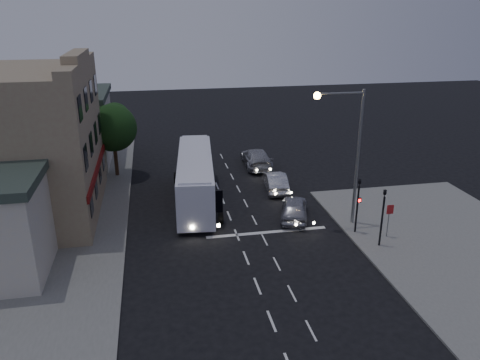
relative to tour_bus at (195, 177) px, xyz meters
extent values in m
plane|color=black|center=(2.01, -8.05, -1.97)|extent=(120.00, 120.00, 0.00)
cube|color=slate|center=(15.01, -12.05, -1.91)|extent=(12.00, 24.00, 0.12)
cube|color=slate|center=(-10.99, -0.05, -1.91)|extent=(12.00, 50.00, 0.12)
cube|color=silver|center=(2.01, -15.05, -1.97)|extent=(0.12, 1.60, 0.01)
cube|color=silver|center=(2.01, -12.05, -1.97)|extent=(0.12, 1.60, 0.01)
cube|color=silver|center=(2.01, -9.05, -1.97)|extent=(0.12, 1.60, 0.01)
cube|color=silver|center=(2.01, -6.05, -1.97)|extent=(0.12, 1.60, 0.01)
cube|color=silver|center=(2.01, -3.05, -1.97)|extent=(0.12, 1.60, 0.01)
cube|color=silver|center=(2.01, -0.05, -1.97)|extent=(0.12, 1.60, 0.01)
cube|color=silver|center=(2.01, 2.95, -1.97)|extent=(0.12, 1.60, 0.01)
cube|color=silver|center=(2.01, 5.95, -1.97)|extent=(0.12, 1.60, 0.01)
cube|color=silver|center=(2.01, 8.95, -1.97)|extent=(0.12, 1.60, 0.01)
cube|color=silver|center=(3.61, -16.05, -1.97)|extent=(0.10, 1.50, 0.01)
cube|color=silver|center=(3.61, -13.05, -1.97)|extent=(0.10, 1.50, 0.01)
cube|color=silver|center=(3.61, -10.05, -1.97)|extent=(0.10, 1.50, 0.01)
cube|color=silver|center=(3.61, -7.05, -1.97)|extent=(0.10, 1.50, 0.01)
cube|color=silver|center=(3.61, -4.05, -1.97)|extent=(0.10, 1.50, 0.01)
cube|color=silver|center=(3.61, -1.05, -1.97)|extent=(0.10, 1.50, 0.01)
cube|color=silver|center=(3.61, 1.95, -1.97)|extent=(0.10, 1.50, 0.01)
cube|color=silver|center=(3.61, 4.95, -1.97)|extent=(0.10, 1.50, 0.01)
cube|color=silver|center=(3.61, 7.95, -1.97)|extent=(0.10, 1.50, 0.01)
cube|color=silver|center=(3.61, 10.95, -1.97)|extent=(0.10, 1.50, 0.01)
cube|color=silver|center=(4.01, -6.05, -1.97)|extent=(8.00, 0.35, 0.01)
cube|color=white|center=(0.00, 0.00, -0.04)|extent=(3.61, 12.05, 3.17)
cube|color=white|center=(0.00, 0.00, 1.59)|extent=(3.17, 11.62, 0.18)
cube|color=black|center=(0.00, -5.89, 0.45)|extent=(2.28, 0.34, 1.48)
cube|color=black|center=(1.25, 0.49, 0.60)|extent=(0.99, 9.85, 0.89)
cube|color=black|center=(-1.25, 0.49, 0.60)|extent=(0.99, 9.85, 0.89)
cube|color=#8A0204|center=(1.26, 0.99, -0.49)|extent=(0.55, 5.42, 1.38)
cube|color=#8A0204|center=(-1.26, 0.99, -0.49)|extent=(0.55, 5.42, 1.38)
cylinder|color=black|center=(-1.24, -4.16, -1.48)|extent=(0.44, 1.02, 0.99)
cylinder|color=black|center=(1.24, -4.16, -1.48)|extent=(0.44, 1.02, 0.99)
cylinder|color=black|center=(-1.24, 2.47, -1.48)|extent=(0.44, 1.02, 0.99)
cylinder|color=black|center=(1.24, 2.47, -1.48)|extent=(0.44, 1.02, 0.99)
cylinder|color=black|center=(-1.24, 4.15, -1.48)|extent=(0.44, 1.02, 0.99)
cylinder|color=black|center=(1.24, 4.15, -1.48)|extent=(0.44, 1.02, 0.99)
cylinder|color=#FFF2CC|center=(-0.84, -5.96, -1.23)|extent=(0.26, 0.07, 0.26)
cylinder|color=#FFF2CC|center=(0.84, -5.96, -1.23)|extent=(0.26, 0.07, 0.26)
imported|color=#9E9FA9|center=(6.42, -4.25, -1.22)|extent=(3.09, 4.78, 1.52)
imported|color=silver|center=(6.50, 1.16, -1.24)|extent=(2.05, 4.60, 1.47)
imported|color=#A2A3A8|center=(6.30, 7.28, -1.15)|extent=(2.57, 5.78, 1.65)
cylinder|color=black|center=(9.61, -7.25, -0.25)|extent=(0.12, 0.12, 3.20)
imported|color=black|center=(9.61, -7.25, 1.80)|extent=(0.15, 0.18, 0.90)
cube|color=black|center=(9.61, -7.43, 0.45)|extent=(0.25, 0.12, 0.30)
cube|color=#FF0C0C|center=(9.61, -7.50, 0.45)|extent=(0.16, 0.02, 0.18)
cylinder|color=black|center=(10.31, -9.25, -0.25)|extent=(0.12, 0.12, 3.20)
imported|color=black|center=(10.31, -9.25, 1.80)|extent=(0.18, 0.15, 0.90)
cylinder|color=slate|center=(11.31, -8.25, -0.85)|extent=(0.06, 0.06, 2.00)
cube|color=#A7161A|center=(11.31, -8.32, 0.05)|extent=(0.45, 0.03, 0.60)
cylinder|color=slate|center=(10.01, -5.85, 2.65)|extent=(0.20, 0.20, 9.00)
cylinder|color=slate|center=(8.51, -5.85, 6.95)|extent=(3.00, 0.12, 0.12)
sphere|color=#FFBF59|center=(7.01, -5.85, 6.85)|extent=(0.44, 0.44, 0.44)
cube|color=#8B7159|center=(-11.99, -0.05, 3.15)|extent=(10.00, 12.00, 10.00)
cube|color=#8B7159|center=(-7.49, -0.05, 8.40)|extent=(1.00, 12.00, 0.50)
cube|color=#8B7159|center=(-7.49, -0.05, 8.90)|extent=(1.00, 6.00, 0.50)
cube|color=maroon|center=(-6.94, -0.05, 1.15)|extent=(0.15, 12.00, 0.50)
cube|color=black|center=(-6.97, -4.55, 0.35)|extent=(0.06, 1.30, 1.50)
cube|color=black|center=(-6.97, -1.55, 0.35)|extent=(0.06, 1.30, 1.50)
cube|color=black|center=(-6.97, 1.45, 0.35)|extent=(0.06, 1.30, 1.50)
cube|color=black|center=(-6.97, 4.45, 0.35)|extent=(0.06, 1.30, 1.50)
cube|color=black|center=(-6.97, -4.55, 3.35)|extent=(0.06, 1.30, 1.50)
cube|color=black|center=(-6.97, -1.55, 3.35)|extent=(0.06, 1.30, 1.50)
cube|color=black|center=(-6.97, 1.45, 3.35)|extent=(0.06, 1.30, 1.50)
cube|color=black|center=(-6.97, 4.45, 3.35)|extent=(0.06, 1.30, 1.50)
cube|color=black|center=(-6.97, -4.55, 6.35)|extent=(0.06, 1.30, 1.50)
cube|color=black|center=(-6.97, -1.55, 6.35)|extent=(0.06, 1.30, 1.50)
cube|color=black|center=(-6.97, 1.45, 6.35)|extent=(0.06, 1.30, 1.50)
cube|color=black|center=(-6.97, 4.45, 6.35)|extent=(0.06, 1.30, 1.50)
cube|color=beige|center=(-11.49, 11.95, 1.15)|extent=(9.00, 9.00, 6.00)
cube|color=#313E36|center=(-11.49, 11.95, 4.40)|extent=(9.40, 9.40, 0.50)
cylinder|color=black|center=(-6.19, 6.95, -0.45)|extent=(0.32, 0.32, 2.80)
sphere|color=#1A3F18|center=(-6.19, 6.95, 2.35)|extent=(4.00, 4.00, 4.00)
sphere|color=#163511|center=(-5.99, 7.55, 3.05)|extent=(2.60, 2.60, 2.60)
sphere|color=#1A3F18|center=(-6.49, 6.35, 2.75)|extent=(2.40, 2.40, 2.40)
camera|label=1|loc=(-2.86, -32.72, 11.87)|focal=35.00mm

